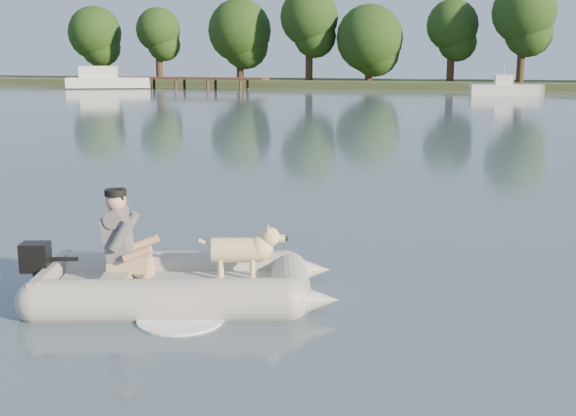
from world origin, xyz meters
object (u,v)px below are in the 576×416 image
(cabin_cruiser, at_px, (109,77))
(motorboat, at_px, (506,82))
(dinghy, at_px, (180,250))
(man, at_px, (119,233))
(dog, at_px, (236,254))
(dock, at_px, (170,83))

(cabin_cruiser, xyz_separation_m, motorboat, (33.90, -2.00, 0.02))
(dinghy, distance_m, man, 0.73)
(dog, bearing_deg, motorboat, 68.43)
(motorboat, bearing_deg, dog, -102.29)
(man, bearing_deg, cabin_cruiser, 102.33)
(dinghy, xyz_separation_m, cabin_cruiser, (-30.48, 50.31, 0.40))
(dinghy, distance_m, dog, 0.66)
(dog, bearing_deg, dock, 98.48)
(dog, distance_m, motorboat, 48.15)
(dinghy, relative_size, man, 4.48)
(dinghy, distance_m, motorboat, 48.44)
(dog, xyz_separation_m, motorboat, (2.82, 48.06, 0.49))
(motorboat, bearing_deg, dock, 164.54)
(dock, relative_size, dog, 19.07)
(dinghy, height_order, dog, dinghy)
(dinghy, bearing_deg, motorboat, 67.73)
(man, bearing_deg, dog, -0.00)
(dinghy, xyz_separation_m, dog, (0.61, 0.25, -0.08))
(dock, height_order, dinghy, dinghy)
(dog, bearing_deg, cabin_cruiser, 103.63)
(dog, bearing_deg, man, 180.00)
(man, xyz_separation_m, dog, (1.30, 0.43, -0.26))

